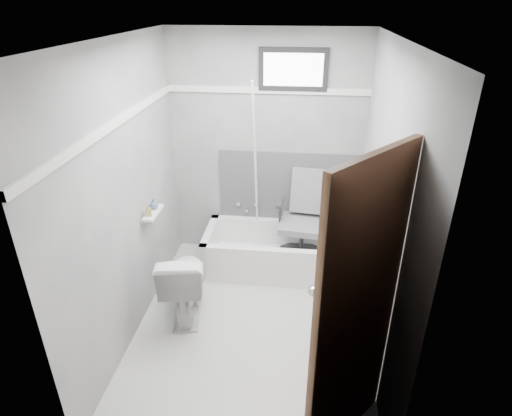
# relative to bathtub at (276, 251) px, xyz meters

# --- Properties ---
(floor) EXTENTS (2.60, 2.60, 0.00)m
(floor) POSITION_rel_bathtub_xyz_m (-0.15, -0.93, -0.21)
(floor) COLOR white
(floor) RESTS_ON ground
(ceiling) EXTENTS (2.60, 2.60, 0.00)m
(ceiling) POSITION_rel_bathtub_xyz_m (-0.15, -0.93, 2.19)
(ceiling) COLOR silver
(ceiling) RESTS_ON floor
(wall_back) EXTENTS (2.00, 0.02, 2.40)m
(wall_back) POSITION_rel_bathtub_xyz_m (-0.15, 0.37, 0.99)
(wall_back) COLOR slate
(wall_back) RESTS_ON floor
(wall_front) EXTENTS (2.00, 0.02, 2.40)m
(wall_front) POSITION_rel_bathtub_xyz_m (-0.15, -2.23, 0.99)
(wall_front) COLOR slate
(wall_front) RESTS_ON floor
(wall_left) EXTENTS (0.02, 2.60, 2.40)m
(wall_left) POSITION_rel_bathtub_xyz_m (-1.15, -0.93, 0.99)
(wall_left) COLOR slate
(wall_left) RESTS_ON floor
(wall_right) EXTENTS (0.02, 2.60, 2.40)m
(wall_right) POSITION_rel_bathtub_xyz_m (0.85, -0.93, 0.99)
(wall_right) COLOR slate
(wall_right) RESTS_ON floor
(bathtub) EXTENTS (1.50, 0.70, 0.42)m
(bathtub) POSITION_rel_bathtub_xyz_m (0.00, 0.00, 0.00)
(bathtub) COLOR white
(bathtub) RESTS_ON floor
(office_chair) EXTENTS (0.59, 0.59, 0.93)m
(office_chair) POSITION_rel_bathtub_xyz_m (0.27, 0.05, 0.38)
(office_chair) COLOR slate
(office_chair) RESTS_ON bathtub
(toilet) EXTENTS (0.50, 0.76, 0.69)m
(toilet) POSITION_rel_bathtub_xyz_m (-0.77, -0.82, 0.14)
(toilet) COLOR white
(toilet) RESTS_ON floor
(door) EXTENTS (0.78, 0.78, 2.00)m
(door) POSITION_rel_bathtub_xyz_m (0.83, -2.21, 0.79)
(door) COLOR #51391E
(door) RESTS_ON floor
(window) EXTENTS (0.66, 0.04, 0.40)m
(window) POSITION_rel_bathtub_xyz_m (0.10, 0.36, 1.81)
(window) COLOR black
(window) RESTS_ON wall_back
(backerboard) EXTENTS (1.50, 0.02, 0.78)m
(backerboard) POSITION_rel_bathtub_xyz_m (0.10, 0.36, 0.59)
(backerboard) COLOR #4C4C4F
(backerboard) RESTS_ON wall_back
(trim_back) EXTENTS (2.00, 0.02, 0.06)m
(trim_back) POSITION_rel_bathtub_xyz_m (-0.15, 0.36, 1.61)
(trim_back) COLOR white
(trim_back) RESTS_ON wall_back
(trim_left) EXTENTS (0.02, 2.60, 0.06)m
(trim_left) POSITION_rel_bathtub_xyz_m (-1.13, -0.93, 1.61)
(trim_left) COLOR white
(trim_left) RESTS_ON wall_left
(pole) EXTENTS (0.02, 0.52, 1.89)m
(pole) POSITION_rel_bathtub_xyz_m (-0.23, 0.13, 0.84)
(pole) COLOR white
(pole) RESTS_ON bathtub
(shelf) EXTENTS (0.10, 0.32, 0.02)m
(shelf) POSITION_rel_bathtub_xyz_m (-1.08, -0.58, 0.69)
(shelf) COLOR white
(shelf) RESTS_ON wall_left
(soap_bottle_a) EXTENTS (0.06, 0.06, 0.11)m
(soap_bottle_a) POSITION_rel_bathtub_xyz_m (-1.09, -0.66, 0.76)
(soap_bottle_a) COLOR #A28D51
(soap_bottle_a) RESTS_ON shelf
(soap_bottle_b) EXTENTS (0.10, 0.10, 0.10)m
(soap_bottle_b) POSITION_rel_bathtub_xyz_m (-1.09, -0.52, 0.75)
(soap_bottle_b) COLOR #476182
(soap_bottle_b) RESTS_ON shelf
(faucet) EXTENTS (0.26, 0.10, 0.16)m
(faucet) POSITION_rel_bathtub_xyz_m (-0.35, 0.34, 0.34)
(faucet) COLOR silver
(faucet) RESTS_ON wall_back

